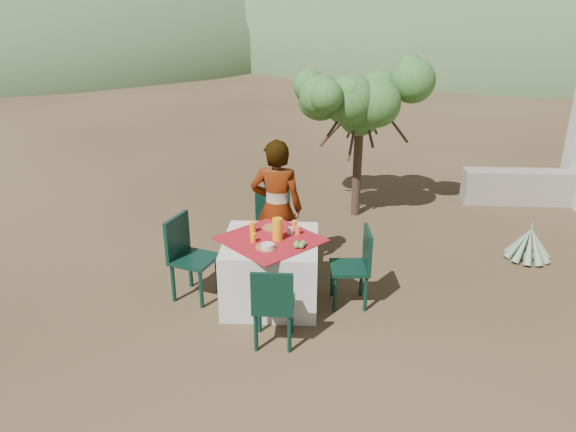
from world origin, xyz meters
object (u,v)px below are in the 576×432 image
(juice_pitcher, at_px, (278,229))
(table, at_px, (271,270))
(shrub_tree, at_px, (364,107))
(chair_right, at_px, (357,263))
(chair_near, at_px, (273,304))
(person, at_px, (277,209))
(chair_far, at_px, (273,222))
(chair_left, at_px, (187,253))
(agave, at_px, (529,244))

(juice_pitcher, bearing_deg, table, 165.14)
(shrub_tree, bearing_deg, juice_pitcher, -111.88)
(shrub_tree, bearing_deg, chair_right, -94.70)
(chair_near, relative_size, person, 0.51)
(table, height_order, person, person)
(chair_right, bearing_deg, chair_far, -139.08)
(chair_left, relative_size, shrub_tree, 0.46)
(table, height_order, chair_far, chair_far)
(table, distance_m, chair_left, 0.95)
(chair_left, distance_m, person, 1.18)
(chair_near, bearing_deg, chair_far, -84.70)
(agave, bearing_deg, juice_pitcher, -158.99)
(chair_left, distance_m, shrub_tree, 3.54)
(chair_near, xyz_separation_m, chair_left, (-1.03, 0.92, 0.05))
(person, relative_size, juice_pitcher, 6.88)
(chair_left, height_order, person, person)
(chair_near, relative_size, chair_right, 0.98)
(shrub_tree, xyz_separation_m, agave, (2.08, -1.48, -1.45))
(agave, bearing_deg, chair_left, -164.75)
(chair_near, xyz_separation_m, juice_pitcher, (-0.01, 0.85, 0.40))
(chair_right, distance_m, person, 1.20)
(table, relative_size, shrub_tree, 0.62)
(chair_near, relative_size, juice_pitcher, 3.53)
(chair_far, height_order, chair_near, chair_far)
(shrub_tree, bearing_deg, chair_near, -106.77)
(agave, bearing_deg, table, -159.77)
(chair_near, distance_m, juice_pitcher, 0.94)
(table, distance_m, agave, 3.46)
(table, height_order, chair_right, chair_right)
(chair_near, height_order, person, person)
(table, bearing_deg, chair_far, 93.38)
(table, xyz_separation_m, juice_pitcher, (0.08, -0.02, 0.51))
(person, bearing_deg, juice_pitcher, 99.58)
(table, relative_size, juice_pitcher, 5.29)
(agave, bearing_deg, chair_near, -146.74)
(chair_left, relative_size, juice_pitcher, 3.90)
(table, relative_size, chair_near, 1.50)
(chair_left, distance_m, agave, 4.34)
(person, bearing_deg, chair_left, 37.23)
(chair_right, relative_size, shrub_tree, 0.42)
(table, distance_m, juice_pitcher, 0.51)
(table, bearing_deg, chair_left, 176.67)
(chair_left, relative_size, person, 0.57)
(chair_near, xyz_separation_m, person, (-0.07, 1.53, 0.36))
(chair_near, height_order, chair_left, chair_left)
(chair_far, relative_size, shrub_tree, 0.46)
(agave, height_order, juice_pitcher, juice_pitcher)
(juice_pitcher, bearing_deg, person, 94.81)
(chair_far, height_order, shrub_tree, shrub_tree)
(chair_left, relative_size, agave, 1.55)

